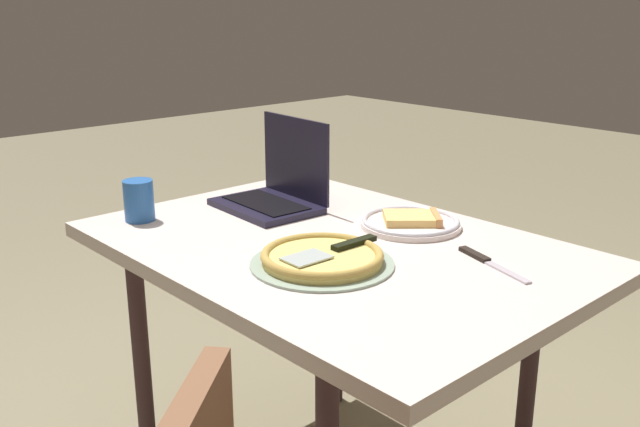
{
  "coord_description": "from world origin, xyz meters",
  "views": [
    {
      "loc": [
        1.16,
        -1.11,
        1.31
      ],
      "look_at": [
        -0.01,
        -0.04,
        0.82
      ],
      "focal_mm": 39.43,
      "sensor_mm": 36.0,
      "label": 1
    }
  ],
  "objects_px": {
    "dining_table": "(334,268)",
    "pizza_plate": "(411,222)",
    "table_knife": "(486,261)",
    "laptop": "(277,188)",
    "pizza_tray": "(322,258)",
    "drink_cup": "(139,200)"
  },
  "relations": [
    {
      "from": "dining_table",
      "to": "pizza_plate",
      "type": "distance_m",
      "value": 0.25
    },
    {
      "from": "pizza_plate",
      "to": "table_knife",
      "type": "xyz_separation_m",
      "value": [
        0.28,
        -0.07,
        -0.01
      ]
    },
    {
      "from": "dining_table",
      "to": "laptop",
      "type": "height_order",
      "value": "laptop"
    },
    {
      "from": "dining_table",
      "to": "pizza_tray",
      "type": "xyz_separation_m",
      "value": [
        0.09,
        -0.12,
        0.08
      ]
    },
    {
      "from": "dining_table",
      "to": "drink_cup",
      "type": "bearing_deg",
      "value": -151.67
    },
    {
      "from": "laptop",
      "to": "table_knife",
      "type": "distance_m",
      "value": 0.66
    },
    {
      "from": "drink_cup",
      "to": "dining_table",
      "type": "bearing_deg",
      "value": 28.33
    },
    {
      "from": "dining_table",
      "to": "pizza_plate",
      "type": "height_order",
      "value": "pizza_plate"
    },
    {
      "from": "drink_cup",
      "to": "laptop",
      "type": "bearing_deg",
      "value": 66.81
    },
    {
      "from": "table_knife",
      "to": "drink_cup",
      "type": "height_order",
      "value": "drink_cup"
    },
    {
      "from": "dining_table",
      "to": "laptop",
      "type": "distance_m",
      "value": 0.36
    },
    {
      "from": "laptop",
      "to": "drink_cup",
      "type": "bearing_deg",
      "value": -113.19
    },
    {
      "from": "pizza_plate",
      "to": "table_knife",
      "type": "relative_size",
      "value": 1.15
    },
    {
      "from": "dining_table",
      "to": "pizza_tray",
      "type": "relative_size",
      "value": 3.69
    },
    {
      "from": "dining_table",
      "to": "table_knife",
      "type": "relative_size",
      "value": 5.27
    },
    {
      "from": "table_knife",
      "to": "laptop",
      "type": "bearing_deg",
      "value": -174.37
    },
    {
      "from": "pizza_tray",
      "to": "pizza_plate",
      "type": "bearing_deg",
      "value": 97.06
    },
    {
      "from": "pizza_tray",
      "to": "table_knife",
      "type": "xyz_separation_m",
      "value": [
        0.24,
        0.28,
        -0.01
      ]
    },
    {
      "from": "table_knife",
      "to": "pizza_plate",
      "type": "bearing_deg",
      "value": 165.34
    },
    {
      "from": "dining_table",
      "to": "laptop",
      "type": "xyz_separation_m",
      "value": [
        -0.33,
        0.09,
        0.12
      ]
    },
    {
      "from": "laptop",
      "to": "table_knife",
      "type": "height_order",
      "value": "laptop"
    },
    {
      "from": "dining_table",
      "to": "pizza_tray",
      "type": "height_order",
      "value": "pizza_tray"
    }
  ]
}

